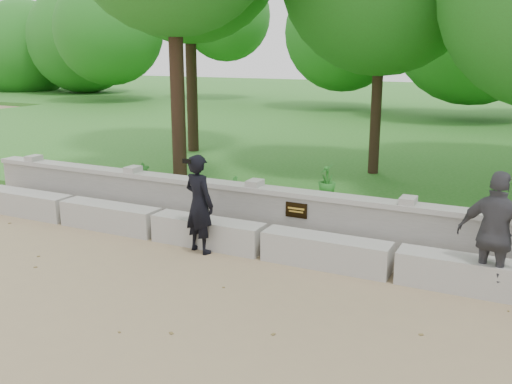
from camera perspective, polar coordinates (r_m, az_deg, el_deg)
ground at (r=7.31m, az=-5.77°, el=-11.01°), size 80.00×80.00×0.00m
lawn at (r=20.12m, az=15.85°, el=5.11°), size 40.00×22.00×0.25m
concrete_bench at (r=8.77m, az=0.79°, el=-4.98°), size 11.90×0.45×0.45m
parapet_wall at (r=9.30m, az=2.65°, el=-2.32°), size 12.50×0.35×0.90m
man_main at (r=8.82m, az=-5.71°, el=-1.19°), size 0.65×0.60×1.55m
visitor_right at (r=7.73m, az=22.86°, el=-4.09°), size 1.03×0.60×1.66m
shrub_a at (r=12.20m, az=-11.17°, el=1.64°), size 0.31×0.34×0.53m
shrub_b at (r=10.45m, az=-2.49°, el=-0.00°), size 0.32×0.37×0.59m
shrub_d at (r=11.45m, az=7.12°, el=1.27°), size 0.42×0.44×0.64m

